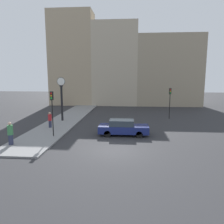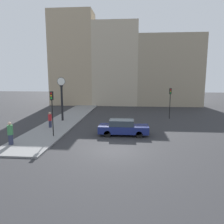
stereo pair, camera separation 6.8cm
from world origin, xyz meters
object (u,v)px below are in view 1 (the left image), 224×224
(traffic_light_far, at_px, (170,97))
(street_clock, at_px, (62,98))
(traffic_light_near, at_px, (52,104))
(pedestrian_red_top, at_px, (50,120))
(sedan_car, at_px, (123,127))
(pedestrian_green_hoodie, at_px, (10,134))

(traffic_light_far, distance_m, street_clock, 13.53)
(traffic_light_near, relative_size, pedestrian_red_top, 2.45)
(sedan_car, xyz_separation_m, street_clock, (-7.54, 5.61, 2.14))
(street_clock, xyz_separation_m, pedestrian_red_top, (-0.17, -3.64, -1.93))
(traffic_light_near, bearing_deg, traffic_light_far, 39.32)
(traffic_light_far, relative_size, pedestrian_red_top, 2.40)
(traffic_light_near, distance_m, street_clock, 7.00)
(sedan_car, height_order, pedestrian_red_top, pedestrian_red_top)
(street_clock, bearing_deg, pedestrian_red_top, -92.70)
(traffic_light_near, height_order, traffic_light_far, traffic_light_near)
(pedestrian_green_hoodie, distance_m, pedestrian_red_top, 6.01)
(traffic_light_far, relative_size, pedestrian_green_hoodie, 2.18)
(traffic_light_near, distance_m, traffic_light_far, 15.39)
(traffic_light_far, height_order, pedestrian_green_hoodie, traffic_light_far)
(pedestrian_red_top, bearing_deg, traffic_light_far, 25.92)
(pedestrian_green_hoodie, relative_size, pedestrian_red_top, 1.10)
(street_clock, xyz_separation_m, pedestrian_green_hoodie, (-1.13, -9.57, -1.86))
(sedan_car, height_order, traffic_light_far, traffic_light_far)
(traffic_light_far, distance_m, pedestrian_green_hoodie, 19.08)
(traffic_light_far, bearing_deg, pedestrian_green_hoodie, -139.10)
(sedan_car, relative_size, pedestrian_red_top, 2.81)
(sedan_car, xyz_separation_m, pedestrian_red_top, (-7.71, 1.98, 0.21))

